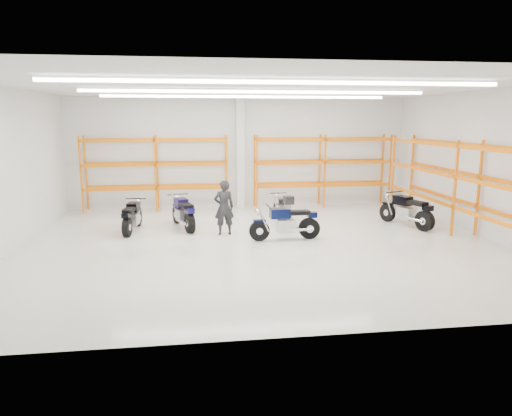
{
  "coord_description": "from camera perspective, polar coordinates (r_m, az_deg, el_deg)",
  "views": [
    {
      "loc": [
        -1.82,
        -12.98,
        3.61
      ],
      "look_at": [
        -0.05,
        0.5,
        0.96
      ],
      "focal_mm": 32.0,
      "sensor_mm": 36.0,
      "label": 1
    }
  ],
  "objects": [
    {
      "name": "pallet_racking_side",
      "position": [
        15.52,
        24.95,
        3.35
      ],
      "size": [
        0.87,
        9.07,
        3.0
      ],
      "color": "#E15600",
      "rests_on": "ground"
    },
    {
      "name": "motorcycle_main",
      "position": [
        13.88,
        4.02,
        -1.94
      ],
      "size": [
        2.19,
        0.73,
        1.08
      ],
      "color": "black",
      "rests_on": "ground"
    },
    {
      "name": "structural_column",
      "position": [
        18.94,
        -1.98,
        6.9
      ],
      "size": [
        0.32,
        0.32,
        4.5
      ],
      "primitive_type": "cube",
      "color": "white",
      "rests_on": "ground"
    },
    {
      "name": "room_shell",
      "position": [
        13.14,
        0.47,
        9.59
      ],
      "size": [
        14.02,
        12.02,
        4.51
      ],
      "color": "silver",
      "rests_on": "ground"
    },
    {
      "name": "ground",
      "position": [
        13.6,
        0.47,
        -4.37
      ],
      "size": [
        14.0,
        14.0,
        0.0
      ],
      "primitive_type": "plane",
      "color": "beige",
      "rests_on": "ground"
    },
    {
      "name": "motorcycle_back_a",
      "position": [
        15.33,
        -15.26,
        -1.16
      ],
      "size": [
        0.7,
        2.08,
        1.02
      ],
      "color": "black",
      "rests_on": "ground"
    },
    {
      "name": "motorcycle_back_b",
      "position": [
        15.43,
        -9.06,
        -0.7
      ],
      "size": [
        0.95,
        2.16,
        1.09
      ],
      "color": "black",
      "rests_on": "ground"
    },
    {
      "name": "standing_man",
      "position": [
        14.42,
        -4.01,
        0.06
      ],
      "size": [
        0.68,
        0.49,
        1.75
      ],
      "primitive_type": "imported",
      "rotation": [
        0.0,
        0.0,
        3.26
      ],
      "color": "black",
      "rests_on": "ground"
    },
    {
      "name": "pallet_racking_back_right",
      "position": [
        19.28,
        8.29,
        5.48
      ],
      "size": [
        5.67,
        0.87,
        3.0
      ],
      "color": "#E15600",
      "rests_on": "ground"
    },
    {
      "name": "pallet_racking_back_left",
      "position": [
        18.62,
        -12.38,
        5.15
      ],
      "size": [
        5.67,
        0.87,
        3.0
      ],
      "color": "#E15600",
      "rests_on": "ground"
    },
    {
      "name": "motorcycle_back_c",
      "position": [
        16.38,
        3.38,
        0.03
      ],
      "size": [
        0.64,
        2.0,
        1.03
      ],
      "color": "black",
      "rests_on": "ground"
    },
    {
      "name": "motorcycle_back_d",
      "position": [
        16.34,
        18.47,
        -0.41
      ],
      "size": [
        1.1,
        2.2,
        1.14
      ],
      "color": "black",
      "rests_on": "ground"
    }
  ]
}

